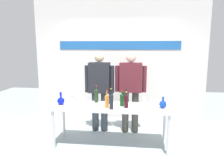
{
  "coord_description": "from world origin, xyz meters",
  "views": [
    {
      "loc": [
        0.46,
        -3.7,
        1.81
      ],
      "look_at": [
        0.0,
        0.15,
        1.12
      ],
      "focal_mm": 34.4,
      "sensor_mm": 36.0,
      "label": 1
    }
  ],
  "objects_px": {
    "wine_bottle_6": "(111,97)",
    "wine_glass_right_1": "(144,99)",
    "wine_glass_left_2": "(71,102)",
    "wine_glass_right_2": "(155,102)",
    "decanter_blue_left": "(61,101)",
    "presenter_left": "(100,87)",
    "wine_glass_left_3": "(75,96)",
    "wine_bottle_5": "(96,95)",
    "decanter_blue_right": "(163,104)",
    "wine_bottle_4": "(122,99)",
    "display_table": "(111,109)",
    "wine_bottle_3": "(126,101)",
    "wine_glass_left_0": "(71,97)",
    "wine_bottle_0": "(111,101)",
    "wine_glass_left_1": "(79,96)",
    "wine_glass_left_4": "(73,100)",
    "wine_bottle_2": "(126,98)",
    "wine_glass_right_0": "(144,102)",
    "presenter_right": "(131,87)",
    "wine_bottle_1": "(107,101)"
  },
  "relations": [
    {
      "from": "presenter_right",
      "to": "wine_bottle_1",
      "type": "relative_size",
      "value": 5.44
    },
    {
      "from": "display_table",
      "to": "wine_glass_right_2",
      "type": "xyz_separation_m",
      "value": [
        0.78,
        -0.02,
        0.16
      ]
    },
    {
      "from": "presenter_right",
      "to": "display_table",
      "type": "bearing_deg",
      "value": -116.2
    },
    {
      "from": "wine_glass_right_1",
      "to": "wine_bottle_0",
      "type": "bearing_deg",
      "value": -149.42
    },
    {
      "from": "decanter_blue_right",
      "to": "wine_glass_left_0",
      "type": "xyz_separation_m",
      "value": [
        -1.69,
        0.18,
        0.03
      ]
    },
    {
      "from": "display_table",
      "to": "wine_glass_left_4",
      "type": "distance_m",
      "value": 0.72
    },
    {
      "from": "presenter_left",
      "to": "wine_glass_left_2",
      "type": "bearing_deg",
      "value": -114.24
    },
    {
      "from": "decanter_blue_left",
      "to": "decanter_blue_right",
      "type": "bearing_deg",
      "value": 0.0
    },
    {
      "from": "wine_glass_right_2",
      "to": "wine_glass_left_1",
      "type": "bearing_deg",
      "value": 171.75
    },
    {
      "from": "wine_bottle_0",
      "to": "wine_glass_left_3",
      "type": "relative_size",
      "value": 2.05
    },
    {
      "from": "wine_glass_right_2",
      "to": "wine_bottle_0",
      "type": "bearing_deg",
      "value": -166.82
    },
    {
      "from": "presenter_right",
      "to": "wine_glass_left_1",
      "type": "distance_m",
      "value": 1.08
    },
    {
      "from": "wine_bottle_2",
      "to": "wine_glass_right_2",
      "type": "height_order",
      "value": "wine_bottle_2"
    },
    {
      "from": "wine_bottle_0",
      "to": "wine_bottle_6",
      "type": "bearing_deg",
      "value": 98.6
    },
    {
      "from": "wine_bottle_0",
      "to": "wine_glass_left_1",
      "type": "distance_m",
      "value": 0.77
    },
    {
      "from": "wine_bottle_4",
      "to": "presenter_left",
      "type": "bearing_deg",
      "value": 128.95
    },
    {
      "from": "display_table",
      "to": "wine_bottle_6",
      "type": "relative_size",
      "value": 7.14
    },
    {
      "from": "wine_bottle_4",
      "to": "wine_glass_left_1",
      "type": "height_order",
      "value": "wine_bottle_4"
    },
    {
      "from": "decanter_blue_left",
      "to": "wine_glass_left_3",
      "type": "xyz_separation_m",
      "value": [
        0.2,
        0.24,
        0.04
      ]
    },
    {
      "from": "wine_glass_left_1",
      "to": "wine_bottle_3",
      "type": "bearing_deg",
      "value": -16.06
    },
    {
      "from": "decanter_blue_left",
      "to": "presenter_left",
      "type": "distance_m",
      "value": 0.92
    },
    {
      "from": "wine_bottle_6",
      "to": "wine_glass_left_0",
      "type": "bearing_deg",
      "value": 179.68
    },
    {
      "from": "wine_bottle_5",
      "to": "wine_bottle_6",
      "type": "xyz_separation_m",
      "value": [
        0.29,
        -0.08,
        -0.01
      ]
    },
    {
      "from": "presenter_right",
      "to": "wine_glass_right_1",
      "type": "relative_size",
      "value": 11.51
    },
    {
      "from": "wine_bottle_3",
      "to": "wine_glass_left_2",
      "type": "xyz_separation_m",
      "value": [
        -0.97,
        -0.08,
        -0.03
      ]
    },
    {
      "from": "wine_bottle_3",
      "to": "display_table",
      "type": "bearing_deg",
      "value": 164.52
    },
    {
      "from": "wine_bottle_3",
      "to": "wine_glass_left_0",
      "type": "relative_size",
      "value": 2.11
    },
    {
      "from": "wine_glass_right_1",
      "to": "wine_glass_left_3",
      "type": "bearing_deg",
      "value": 176.43
    },
    {
      "from": "wine_bottle_0",
      "to": "wine_glass_right_0",
      "type": "distance_m",
      "value": 0.6
    },
    {
      "from": "wine_glass_right_2",
      "to": "wine_glass_left_2",
      "type": "bearing_deg",
      "value": -174.6
    },
    {
      "from": "wine_glass_left_2",
      "to": "wine_glass_right_2",
      "type": "xyz_separation_m",
      "value": [
        1.47,
        0.14,
        0.01
      ]
    },
    {
      "from": "wine_bottle_6",
      "to": "wine_glass_right_1",
      "type": "bearing_deg",
      "value": -1.63
    },
    {
      "from": "decanter_blue_right",
      "to": "wine_glass_left_3",
      "type": "relative_size",
      "value": 1.26
    },
    {
      "from": "wine_glass_left_2",
      "to": "wine_glass_right_1",
      "type": "height_order",
      "value": "wine_glass_right_1"
    },
    {
      "from": "decanter_blue_left",
      "to": "wine_glass_right_1",
      "type": "bearing_deg",
      "value": 5.92
    },
    {
      "from": "decanter_blue_left",
      "to": "wine_glass_left_1",
      "type": "bearing_deg",
      "value": 36.59
    },
    {
      "from": "decanter_blue_right",
      "to": "wine_bottle_4",
      "type": "relative_size",
      "value": 0.69
    },
    {
      "from": "wine_bottle_5",
      "to": "wine_glass_left_3",
      "type": "xyz_separation_m",
      "value": [
        -0.41,
        -0.01,
        -0.02
      ]
    },
    {
      "from": "decanter_blue_left",
      "to": "wine_glass_left_2",
      "type": "bearing_deg",
      "value": -30.39
    },
    {
      "from": "decanter_blue_left",
      "to": "presenter_left",
      "type": "height_order",
      "value": "presenter_left"
    },
    {
      "from": "presenter_right",
      "to": "wine_glass_left_1",
      "type": "height_order",
      "value": "presenter_right"
    },
    {
      "from": "decanter_blue_left",
      "to": "decanter_blue_right",
      "type": "distance_m",
      "value": 1.83
    },
    {
      "from": "decanter_blue_left",
      "to": "wine_glass_left_1",
      "type": "distance_m",
      "value": 0.35
    },
    {
      "from": "wine_glass_left_1",
      "to": "wine_glass_left_3",
      "type": "height_order",
      "value": "wine_glass_left_1"
    },
    {
      "from": "wine_bottle_0",
      "to": "wine_bottle_6",
      "type": "xyz_separation_m",
      "value": [
        -0.05,
        0.35,
        -0.01
      ]
    },
    {
      "from": "wine_bottle_3",
      "to": "wine_bottle_6",
      "type": "relative_size",
      "value": 0.98
    },
    {
      "from": "wine_glass_left_2",
      "to": "wine_bottle_5",
      "type": "bearing_deg",
      "value": 45.22
    },
    {
      "from": "display_table",
      "to": "presenter_right",
      "type": "bearing_deg",
      "value": 63.8
    },
    {
      "from": "decanter_blue_left",
      "to": "wine_glass_left_4",
      "type": "distance_m",
      "value": 0.22
    },
    {
      "from": "wine_glass_right_2",
      "to": "wine_glass_left_0",
      "type": "bearing_deg",
      "value": 173.61
    }
  ]
}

